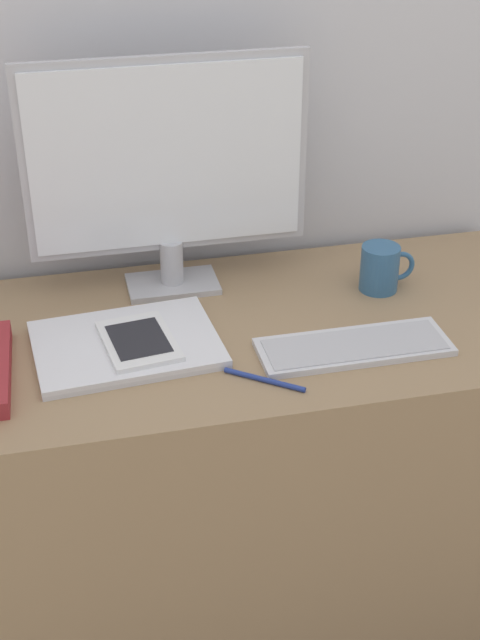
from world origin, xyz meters
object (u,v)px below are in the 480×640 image
object	(u,v)px
ereader	(139,341)
coffee_mug	(381,268)
pen	(263,380)
keyboard	(354,347)
monitor	(167,168)
laptop	(126,345)

from	to	relation	value
ereader	coffee_mug	size ratio (longest dim) A/B	1.65
pen	keyboard	bearing A→B (deg)	18.51
monitor	pen	xyz separation A→B (m)	(0.09, -0.36, -0.24)
ereader	monitor	bearing A→B (deg)	67.07
keyboard	ereader	xyz separation A→B (m)	(-0.37, 0.08, 0.02)
laptop	ereader	size ratio (longest dim) A/B	1.85
keyboard	ereader	distance (m)	0.38
coffee_mug	laptop	bearing A→B (deg)	-167.97
coffee_mug	pen	world-z (taller)	coffee_mug
ereader	laptop	bearing A→B (deg)	146.22
laptop	ereader	bearing A→B (deg)	-33.78
monitor	laptop	distance (m)	0.34
keyboard	pen	world-z (taller)	keyboard
monitor	pen	distance (m)	0.45
monitor	ereader	xyz separation A→B (m)	(-0.09, -0.22, -0.23)
laptop	pen	size ratio (longest dim) A/B	2.79
keyboard	pen	bearing A→B (deg)	-161.49
laptop	coffee_mug	bearing A→B (deg)	12.03
keyboard	pen	xyz separation A→B (m)	(-0.18, -0.06, -0.00)
laptop	ereader	xyz separation A→B (m)	(0.02, -0.01, 0.01)
coffee_mug	monitor	bearing A→B (deg)	165.53
monitor	ereader	bearing A→B (deg)	-112.93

